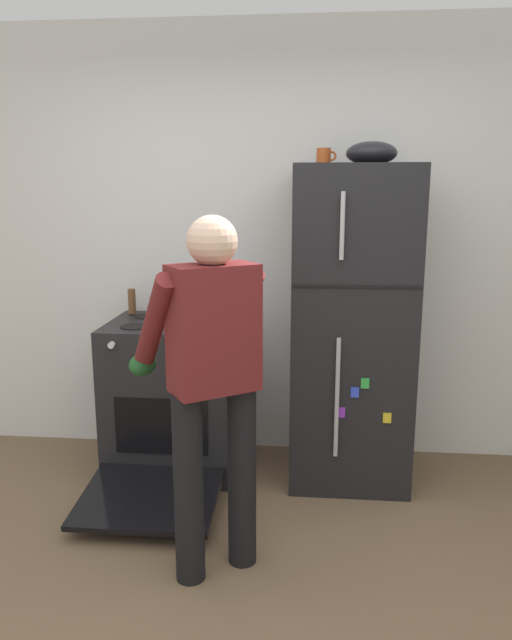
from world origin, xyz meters
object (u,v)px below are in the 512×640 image
coffee_mug (324,157)px  red_pot (196,315)px  person_cook (211,367)px  mixing_bowl (372,153)px  stove_range (173,397)px  pepper_mill (132,301)px  refrigerator (351,327)px

coffee_mug → red_pot: bearing=-172.2°
person_cook → coffee_mug: 1.48m
coffee_mug → mixing_bowl: (0.26, -0.05, 0.02)m
stove_range → mixing_bowl: 1.84m
mixing_bowl → coffee_mug: bearing=169.0°
person_cook → pepper_mill: person_cook is taller
stove_range → red_pot: size_ratio=3.25×
refrigerator → red_pot: 0.91m
refrigerator → person_cook: 1.20m
pepper_mill → stove_range: bearing=-36.0°
refrigerator → stove_range: (-1.07, -0.02, -0.46)m
person_cook → stove_range: bearing=112.6°
stove_range → mixing_bowl: (1.15, 0.02, 1.44)m
red_pot → coffee_mug: bearing=7.8°
red_pot → mixing_bowl: mixing_bowl is taller
person_cook → red_pot: size_ratio=4.23×
refrigerator → pepper_mill: 1.38m
person_cook → mixing_bowl: bearing=53.6°
coffee_mug → mixing_bowl: size_ratio=0.40×
refrigerator → pepper_mill: refrigerator is taller
refrigerator → person_cook: bearing=-123.3°
coffee_mug → mixing_bowl: 0.26m
person_cook → pepper_mill: 1.40m
red_pot → mixing_bowl: (0.99, 0.05, 0.92)m
stove_range → person_cook: 1.18m
stove_range → pepper_mill: size_ratio=7.70×
stove_range → mixing_bowl: bearing=0.9°
stove_range → mixing_bowl: mixing_bowl is taller
refrigerator → stove_range: bearing=-179.0°
red_pot → pepper_mill: (-0.46, 0.25, 0.03)m
stove_range → mixing_bowl: size_ratio=4.40×
mixing_bowl → pepper_mill: bearing=172.1°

